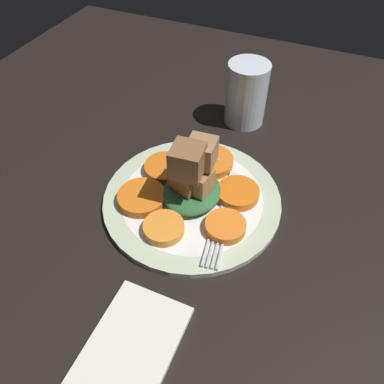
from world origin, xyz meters
TOP-DOWN VIEW (x-y plane):
  - table_slab at (0.00, 0.00)cm, footprint 120.00×120.00cm
  - plate at (0.00, 0.00)cm, footprint 27.48×27.48cm
  - carrot_slice_0 at (2.89, -6.43)cm, footprint 6.56×6.56cm
  - carrot_slice_1 at (7.91, 0.06)cm, footprint 7.50×7.50cm
  - carrot_slice_2 at (3.49, 6.27)cm, footprint 6.83×6.83cm
  - carrot_slice_3 at (-3.79, 6.66)cm, footprint 7.37×7.37cm
  - carrot_slice_4 at (-7.68, 1.04)cm, footprint 5.87×5.87cm
  - carrot_slice_5 at (-3.95, -6.87)cm, footprint 5.85×5.85cm
  - center_pile at (0.04, 0.08)cm, footprint 9.88×8.89cm
  - fork at (-2.28, -5.76)cm, footprint 18.55×4.60cm
  - water_glass at (23.48, -0.80)cm, footprint 7.61×7.61cm
  - napkin at (-24.69, -2.59)cm, footprint 16.17×9.70cm

SIDE VIEW (x-z plane):
  - table_slab at x=0.00cm, z-range 0.00..2.00cm
  - napkin at x=-24.69cm, z-range 2.00..2.80cm
  - plate at x=0.00cm, z-range 1.99..3.04cm
  - fork at x=-2.28cm, z-range 3.10..3.50cm
  - carrot_slice_0 at x=2.89cm, z-range 3.10..4.47cm
  - carrot_slice_1 at x=7.91cm, z-range 3.10..4.47cm
  - carrot_slice_2 at x=3.49cm, z-range 3.10..4.47cm
  - carrot_slice_3 at x=-3.79cm, z-range 3.10..4.47cm
  - carrot_slice_4 at x=-7.68cm, z-range 3.10..4.47cm
  - carrot_slice_5 at x=-3.95cm, z-range 3.10..4.47cm
  - center_pile at x=0.04cm, z-range 1.85..12.73cm
  - water_glass at x=23.48cm, z-range 2.00..13.73cm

